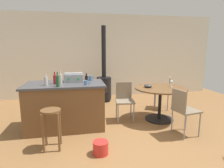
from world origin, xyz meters
TOP-DOWN VIEW (x-y plane):
  - ground_plane at (0.00, 0.00)m, footprint 8.80×8.80m
  - back_wall at (0.00, 3.01)m, footprint 8.00×0.10m
  - kitchen_island at (-0.95, 0.50)m, footprint 1.55×0.87m
  - wooden_stool at (-1.13, -0.32)m, footprint 0.31×0.31m
  - dining_table at (1.11, 0.54)m, footprint 1.14×1.14m
  - folding_chair_near at (1.18, -0.28)m, footprint 0.47×0.47m
  - folding_chair_far at (1.57, 1.27)m, footprint 0.54×0.54m
  - folding_chair_left at (0.32, 0.69)m, footprint 0.44×0.44m
  - wood_stove at (0.09, 2.30)m, footprint 0.44×0.45m
  - toolbox at (-0.78, 0.65)m, footprint 0.38×0.29m
  - bottle_0 at (-1.28, 0.36)m, footprint 0.07×0.07m
  - bottle_1 at (-1.02, 0.43)m, footprint 0.07×0.07m
  - bottle_2 at (-1.05, 0.17)m, footprint 0.06×0.06m
  - bottle_3 at (-1.13, 0.48)m, footprint 0.07×0.07m
  - bottle_4 at (-0.52, 0.54)m, footprint 0.06×0.06m
  - cup_0 at (-0.54, 0.26)m, footprint 0.11×0.07m
  - cup_1 at (-0.43, 0.73)m, footprint 0.12×0.08m
  - wine_glass at (1.40, 0.60)m, footprint 0.07×0.07m
  - serving_bowl at (0.84, 0.61)m, footprint 0.18×0.18m
  - plastic_bucket at (-0.39, -0.63)m, footprint 0.24×0.24m

SIDE VIEW (x-z plane):
  - ground_plane at x=0.00m, z-range 0.00..0.00m
  - plastic_bucket at x=-0.39m, z-range 0.00..0.20m
  - kitchen_island at x=-0.95m, z-range 0.00..0.92m
  - wooden_stool at x=-1.13m, z-range 0.14..0.79m
  - folding_chair_left at x=0.32m, z-range 0.07..0.92m
  - folding_chair_far at x=1.57m, z-range 0.08..0.94m
  - folding_chair_near at x=1.18m, z-range 0.08..0.96m
  - wood_stove at x=0.09m, z-range -0.58..1.68m
  - dining_table at x=1.11m, z-range 0.20..0.95m
  - serving_bowl at x=0.84m, z-range 0.75..0.82m
  - wine_glass at x=1.40m, z-range 0.78..0.92m
  - cup_0 at x=-0.54m, z-range 0.92..1.00m
  - cup_1 at x=-0.43m, z-range 0.92..1.02m
  - bottle_4 at x=-0.52m, z-range 0.90..1.08m
  - bottle_0 at x=-1.28m, z-range 0.89..1.11m
  - toolbox at x=-0.78m, z-range 0.91..1.10m
  - bottle_3 at x=-1.13m, z-range 0.89..1.13m
  - bottle_1 at x=-1.02m, z-range 0.89..1.15m
  - bottle_2 at x=-1.05m, z-range 0.89..1.15m
  - back_wall at x=0.00m, z-range 0.00..2.70m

